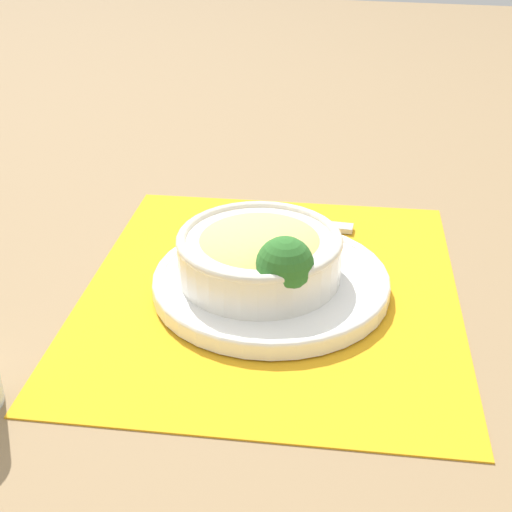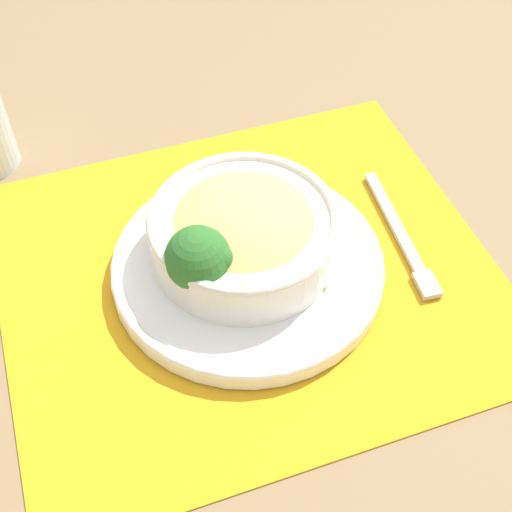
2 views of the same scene
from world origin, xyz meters
name	(u,v)px [view 2 (image 2 of 2)]	position (x,y,z in m)	size (l,w,h in m)	color
ground_plane	(248,274)	(0.00, 0.00, 0.00)	(4.00, 4.00, 0.00)	#8C704C
placemat	(248,273)	(0.00, 0.00, 0.00)	(0.53, 0.48, 0.00)	orange
plate	(248,265)	(0.00, 0.00, 0.02)	(0.28, 0.28, 0.02)	white
bowl	(247,230)	(0.00, -0.01, 0.05)	(0.19, 0.19, 0.06)	silver
broccoli_floret	(199,260)	(0.05, 0.03, 0.07)	(0.06, 0.06, 0.08)	#759E51
carrot_slice_near	(308,281)	(-0.05, 0.04, 0.02)	(0.04, 0.04, 0.01)	orange
carrot_slice_middle	(312,266)	(-0.06, 0.02, 0.02)	(0.04, 0.04, 0.01)	orange
carrot_slice_far	(311,251)	(-0.07, 0.01, 0.02)	(0.04, 0.04, 0.01)	orange
fork	(406,244)	(-0.17, 0.01, 0.01)	(0.02, 0.18, 0.01)	#B7B7BC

